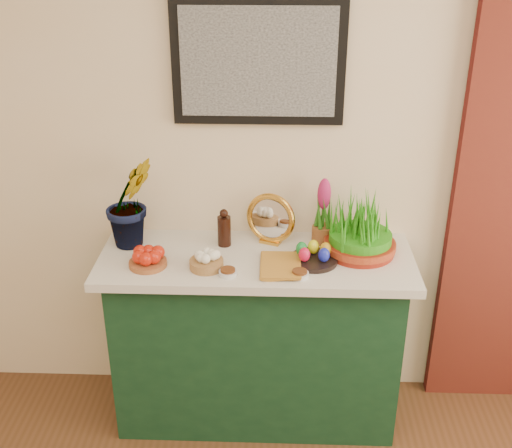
{
  "coord_description": "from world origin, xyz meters",
  "views": [
    {
      "loc": [
        0.01,
        -0.51,
        2.26
      ],
      "look_at": [
        -0.08,
        1.95,
        1.07
      ],
      "focal_mm": 45.0,
      "sensor_mm": 36.0,
      "label": 1
    }
  ],
  "objects_px": {
    "hyacinth_green": "(129,188)",
    "mirror": "(271,219)",
    "sideboard": "(256,341)",
    "wheatgrass_sabzeh": "(361,230)",
    "book": "(260,265)"
  },
  "relations": [
    {
      "from": "mirror",
      "to": "wheatgrass_sabzeh",
      "type": "xyz_separation_m",
      "value": [
        0.4,
        -0.09,
        0.0
      ]
    },
    {
      "from": "hyacinth_green",
      "to": "mirror",
      "type": "height_order",
      "value": "hyacinth_green"
    },
    {
      "from": "sideboard",
      "to": "wheatgrass_sabzeh",
      "type": "bearing_deg",
      "value": 5.63
    },
    {
      "from": "sideboard",
      "to": "mirror",
      "type": "bearing_deg",
      "value": 66.75
    },
    {
      "from": "wheatgrass_sabzeh",
      "to": "book",
      "type": "bearing_deg",
      "value": -160.17
    },
    {
      "from": "hyacinth_green",
      "to": "sideboard",
      "type": "bearing_deg",
      "value": -46.04
    },
    {
      "from": "sideboard",
      "to": "hyacinth_green",
      "type": "relative_size",
      "value": 2.34
    },
    {
      "from": "hyacinth_green",
      "to": "book",
      "type": "distance_m",
      "value": 0.68
    },
    {
      "from": "book",
      "to": "wheatgrass_sabzeh",
      "type": "relative_size",
      "value": 0.72
    },
    {
      "from": "mirror",
      "to": "book",
      "type": "distance_m",
      "value": 0.27
    },
    {
      "from": "hyacinth_green",
      "to": "wheatgrass_sabzeh",
      "type": "distance_m",
      "value": 1.04
    },
    {
      "from": "hyacinth_green",
      "to": "mirror",
      "type": "relative_size",
      "value": 2.3
    },
    {
      "from": "sideboard",
      "to": "mirror",
      "type": "distance_m",
      "value": 0.6
    },
    {
      "from": "sideboard",
      "to": "mirror",
      "type": "relative_size",
      "value": 5.4
    },
    {
      "from": "hyacinth_green",
      "to": "wheatgrass_sabzeh",
      "type": "relative_size",
      "value": 1.73
    }
  ]
}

